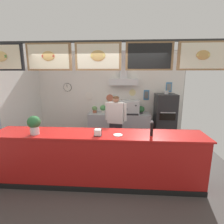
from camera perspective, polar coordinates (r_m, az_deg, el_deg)
name	(u,v)px	position (r m, az deg, el deg)	size (l,w,h in m)	color
ground_plane	(101,173)	(4.03, -3.75, -19.57)	(6.09, 6.09, 0.00)	#3F3A38
back_wall_assembly	(110,92)	(5.78, -0.72, 6.53)	(4.96, 2.75, 2.88)	#9E9E99
service_counter	(98,158)	(3.52, -4.52, -14.95)	(4.03, 0.67, 1.04)	#B21916
back_prep_counter	(119,126)	(5.78, 2.37, -4.72)	(2.00, 0.60, 0.88)	#A3A5AD
pizza_oven	(165,118)	(5.75, 16.97, -1.88)	(0.62, 0.70, 1.63)	#232326
shop_worker	(116,124)	(4.61, 1.28, -3.85)	(0.57, 0.29, 1.58)	#232328
espresso_machine	(130,107)	(5.60, 5.91, 1.60)	(0.59, 0.46, 0.43)	silver
potted_basil	(112,110)	(5.66, 0.04, 0.70)	(0.15, 0.15, 0.19)	#9E563D
potted_thyme	(103,108)	(5.70, -2.95, 1.22)	(0.21, 0.21, 0.26)	beige
potted_oregano	(95,109)	(5.73, -5.75, 0.94)	(0.17, 0.17, 0.22)	#9E563D
potted_rosemary	(141,109)	(5.67, 9.54, 0.83)	(0.23, 0.23, 0.24)	#4C4C51
napkin_holder	(98,133)	(3.18, -4.70, -6.78)	(0.14, 0.13, 0.13)	#262628
pepper_grinder	(152,128)	(3.21, 12.98, -5.26)	(0.05, 0.05, 0.28)	black
basil_vase	(34,124)	(3.50, -24.32, -3.77)	(0.23, 0.23, 0.35)	silver
condiment_plate	(118,135)	(3.19, 1.98, -7.57)	(0.17, 0.17, 0.01)	white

